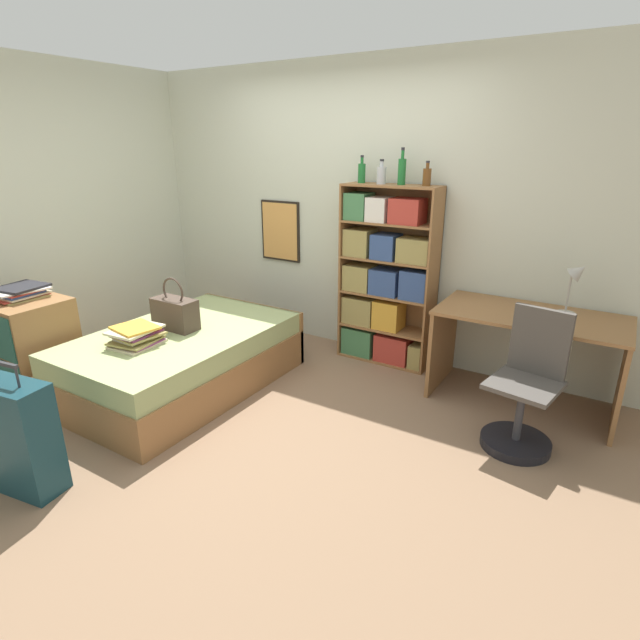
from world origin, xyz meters
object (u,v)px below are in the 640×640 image
Objects in this scene: handbag at (175,313)px; bottle_clear at (402,171)px; suitcase at (14,436)px; bottle_brown at (381,175)px; desk_chair at (524,403)px; book_stack_on_bed at (137,336)px; desk at (528,341)px; desk_lamp at (576,279)px; bottle_blue at (427,176)px; dresser at (31,346)px; bed at (184,359)px; magazine_pile_on_dresser at (21,292)px; bottle_green at (362,172)px; bookcase at (384,281)px.

bottle_clear reaches higher than handbag.
handbag is at bearing 98.76° from suitcase.
bottle_clear is (0.17, 0.02, 0.04)m from bottle_brown.
book_stack_on_bed is at bearing -160.15° from desk_chair.
desk is (1.16, -0.21, -1.17)m from bottle_clear.
desk_lamp is 1.00m from desk_chair.
bottle_brown is (1.15, 1.31, 1.03)m from handbag.
bottle_blue is at bearing 0.92° from bottle_clear.
dresser reaches higher than book_stack_on_bed.
bed is 4.48× the size of desk_lamp.
bottle_green reaches higher than magazine_pile_on_dresser.
dresser is at bearing -136.04° from bookcase.
suitcase is 3.73m from desk_lamp.
book_stack_on_bed is 0.49× the size of dresser.
bottle_clear is at bearing 7.26° from bottle_brown.
bed is at bearing 95.73° from suitcase.
book_stack_on_bed is at bearing -99.86° from bed.
suitcase is at bearing -111.56° from bottle_clear.
magazine_pile_on_dresser is 1.75× the size of bottle_green.
bottle_brown reaches higher than book_stack_on_bed.
bookcase is 1.52m from desk_lamp.
desk is (1.26, -0.19, -0.23)m from bookcase.
desk_lamp is (3.60, 1.96, 0.61)m from dresser.
desk_chair is (1.37, -0.78, -0.44)m from bookcase.
desk_chair reaches higher than handbag.
bottle_green is 1.89m from desk_lamp.
suitcase reaches higher than bed.
desk_chair is at bearing -100.17° from desk_lamp.
handbag is 1.45× the size of bottle_clear.
suitcase reaches higher than book_stack_on_bed.
bookcase is 0.96m from bottle_blue.
bottle_brown is at bearing -176.25° from bottle_blue.
bottle_brown reaches higher than magazine_pile_on_dresser.
bed is at bearing -154.31° from desk_lamp.
bottle_blue reaches higher than magazine_pile_on_dresser.
bookcase is (1.14, 1.34, 0.50)m from bed.
bottle_green is (-0.27, 0.03, 0.92)m from bookcase.
bottle_green reaches higher than bookcase.
bottle_brown is (1.13, 1.71, 1.10)m from book_stack_on_bed.
desk_chair is (3.48, 1.25, -0.08)m from dresser.
bottle_blue is at bearing 175.47° from desk_lamp.
bottle_clear is 2.04m from desk_chair.
bottle_brown is (0.93, 2.76, 1.31)m from suitcase.
desk_chair is (1.06, -0.81, -1.34)m from bottle_blue.
bottle_green reaches higher than suitcase.
bottle_brown is 1.70m from desk_lamp.
bottle_brown reaches higher than desk.
bottle_brown reaches higher than bottle_blue.
bottle_clear is (1.32, 1.34, 1.07)m from handbag.
handbag reaches higher than suitcase.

